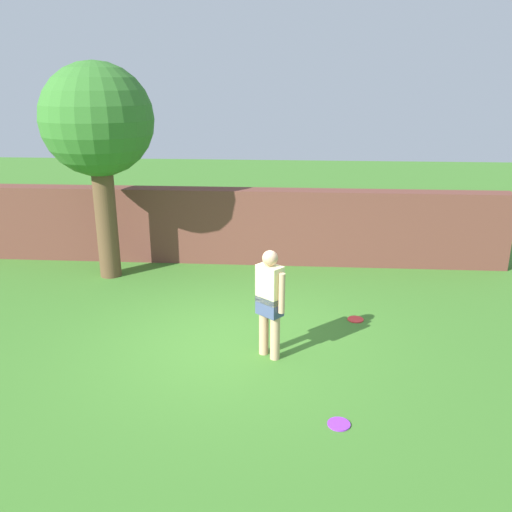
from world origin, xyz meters
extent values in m
plane|color=#3D7528|center=(0.00, 0.00, 0.00)|extent=(40.00, 40.00, 0.00)
cube|color=brown|center=(-1.50, 3.83, 0.82)|extent=(13.98, 0.50, 1.63)
cylinder|color=brown|center=(-2.81, 2.72, 1.28)|extent=(0.42, 0.42, 2.55)
sphere|color=#337028|center=(-2.81, 2.72, 3.14)|extent=(2.14, 2.14, 2.14)
cylinder|color=tan|center=(0.54, -0.37, 0.42)|extent=(0.14, 0.14, 0.85)
cylinder|color=tan|center=(0.71, -0.51, 0.42)|extent=(0.14, 0.14, 0.85)
cube|color=#3F4C72|center=(0.63, -0.44, 0.80)|extent=(0.42, 0.40, 0.28)
cube|color=beige|center=(0.63, -0.44, 1.12)|extent=(0.42, 0.40, 0.55)
sphere|color=tan|center=(0.63, -0.44, 1.51)|extent=(0.22, 0.22, 0.22)
cylinder|color=tan|center=(0.45, -0.30, 1.05)|extent=(0.09, 0.09, 0.58)
cylinder|color=tan|center=(0.80, -0.59, 1.05)|extent=(0.09, 0.09, 0.58)
cylinder|color=red|center=(2.02, 0.90, 0.01)|extent=(0.27, 0.27, 0.02)
cylinder|color=purple|center=(1.52, -2.03, 0.01)|extent=(0.27, 0.27, 0.02)
camera|label=1|loc=(0.94, -7.38, 3.82)|focal=37.31mm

